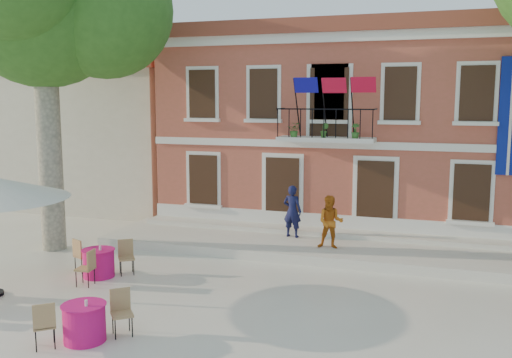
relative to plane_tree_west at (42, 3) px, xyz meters
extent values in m
plane|color=beige|center=(6.17, -2.03, -7.73)|extent=(90.00, 90.00, 0.00)
cube|color=#B35140|center=(8.17, 7.97, -4.23)|extent=(13.00, 8.00, 7.00)
cube|color=brown|center=(8.17, 7.97, -0.48)|extent=(13.50, 8.50, 0.50)
cube|color=silver|center=(8.17, 4.02, -0.88)|extent=(13.30, 0.35, 0.35)
cube|color=silver|center=(8.17, 3.52, -4.23)|extent=(3.20, 0.90, 0.15)
cube|color=black|center=(8.17, 3.12, -3.23)|extent=(3.20, 0.04, 0.04)
cube|color=navy|center=(13.77, 3.91, -3.43)|extent=(0.70, 0.05, 3.60)
cube|color=#0F0D90|center=(7.27, 2.77, -2.48)|extent=(0.76, 0.27, 0.47)
cube|color=red|center=(8.17, 2.77, -2.48)|extent=(0.76, 0.29, 0.47)
cube|color=red|center=(9.07, 2.77, -2.48)|extent=(0.76, 0.27, 0.47)
imported|color=#26591E|center=(7.17, 3.22, -3.91)|extent=(0.43, 0.37, 0.48)
imported|color=#26591E|center=(8.17, 3.22, -3.91)|extent=(0.26, 0.21, 0.48)
imported|color=#26591E|center=(9.17, 3.22, -3.91)|extent=(0.27, 0.27, 0.48)
cube|color=beige|center=(-3.33, 8.97, -4.73)|extent=(9.00, 9.00, 6.00)
cube|color=brown|center=(-3.33, 8.97, -1.53)|extent=(9.40, 9.40, 0.40)
cube|color=silver|center=(8.17, 2.37, -7.58)|extent=(14.00, 3.40, 0.30)
cylinder|color=#A59E84|center=(0.00, 0.00, -4.38)|extent=(0.75, 0.75, 6.69)
imported|color=#111339|center=(7.23, 2.80, -6.57)|extent=(0.69, 0.51, 1.73)
imported|color=#C36317|center=(8.70, 1.78, -6.62)|extent=(0.84, 0.68, 1.63)
cylinder|color=#CC135B|center=(5.15, -5.77, -7.35)|extent=(0.84, 0.84, 0.75)
cylinder|color=#CC135B|center=(5.15, -5.77, -6.97)|extent=(0.90, 0.90, 0.02)
cube|color=#A37251|center=(4.58, -6.26, -7.25)|extent=(0.59, 0.59, 0.95)
cube|color=#A37251|center=(5.72, -5.29, -7.25)|extent=(0.59, 0.59, 0.95)
cylinder|color=#CC135B|center=(3.04, -2.07, -7.35)|extent=(0.84, 0.84, 0.75)
cylinder|color=#CC135B|center=(3.04, -2.07, -6.97)|extent=(0.90, 0.90, 0.02)
cube|color=#A37251|center=(2.35, -1.77, -7.25)|extent=(0.55, 0.55, 0.95)
cube|color=#A37251|center=(3.13, -2.82, -7.25)|extent=(0.47, 0.47, 0.95)
cube|color=#A37251|center=(3.64, -1.63, -7.25)|extent=(0.59, 0.59, 0.95)
camera|label=1|loc=(11.83, -15.06, -2.87)|focal=40.00mm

